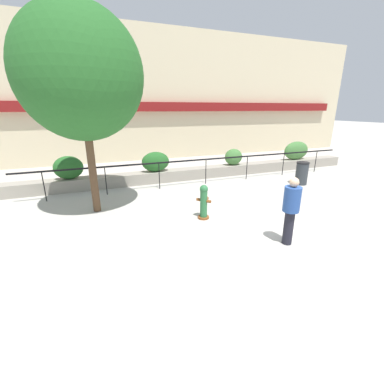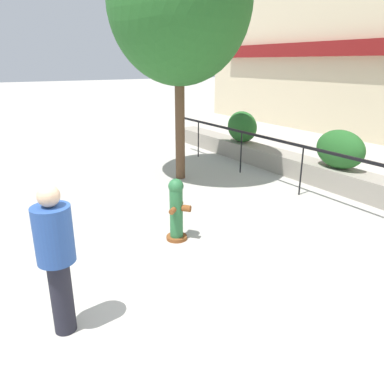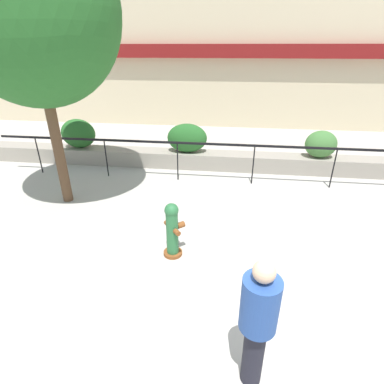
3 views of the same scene
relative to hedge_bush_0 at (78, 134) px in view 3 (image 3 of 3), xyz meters
name	(u,v)px [view 3 (image 3 of 3)]	position (x,y,z in m)	size (l,w,h in m)	color
ground_plane	(268,325)	(5.64, -6.00, -0.97)	(120.00, 120.00, 0.00)	#B2ADA3
building_facade	(251,35)	(5.64, 5.98, 3.01)	(30.00, 1.36, 8.00)	beige
planter_wall_low	(250,162)	(5.64, 0.00, -0.72)	(18.00, 0.70, 0.50)	gray
fence_railing_segment	(255,149)	(5.64, -1.10, 0.05)	(15.00, 0.05, 1.15)	black
hedge_bush_0	(78,134)	(0.00, 0.00, 0.00)	(1.15, 0.70, 0.94)	#235B23
hedge_bush_1	(187,138)	(3.61, 0.00, -0.02)	(1.26, 0.70, 0.90)	#235B23
hedge_bush_2	(321,144)	(7.66, 0.00, -0.06)	(0.92, 0.70, 0.82)	#427538
fire_hydrant	(172,229)	(4.00, -4.60, -0.42)	(0.50, 0.50, 1.08)	brown
street_tree	(30,10)	(0.93, -2.75, 3.21)	(3.57, 3.21, 6.06)	brown
pedestrian	(258,319)	(5.35, -6.80, 0.02)	(0.46, 0.46, 1.73)	black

